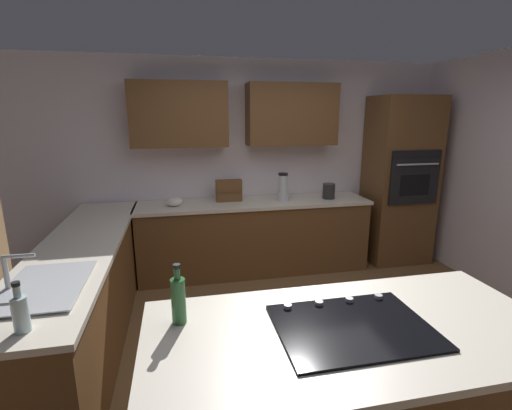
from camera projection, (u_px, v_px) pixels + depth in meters
The scene contains 17 objects.
ground_plane at pixel (307, 351), 3.09m from camera, with size 14.00×14.00×0.00m, color brown.
wall_back at pixel (251, 152), 4.67m from camera, with size 6.00×0.44×2.60m.
lower_cabinets_back at pixel (254, 238), 4.60m from camera, with size 2.80×0.60×0.86m, color brown.
countertop_back at pixel (254, 203), 4.49m from camera, with size 2.84×0.64×0.04m, color silver.
lower_cabinets_side at pixel (86, 295), 3.15m from camera, with size 0.60×2.90×0.86m, color brown.
countertop_side at pixel (79, 246), 3.04m from camera, with size 0.64×2.94×0.04m, color silver.
island_base at pixel (347, 407), 1.95m from camera, with size 1.99×0.89×0.86m, color brown.
island_top at pixel (353, 331), 1.84m from camera, with size 2.07×0.97×0.04m, color silver.
wall_oven at pixel (399, 181), 4.83m from camera, with size 0.80×0.66×2.16m.
sink_unit at pixel (44, 286), 2.25m from camera, with size 0.46×0.70×0.23m.
cooktop at pixel (352, 326), 1.84m from camera, with size 0.76×0.56×0.03m.
blender at pixel (283, 189), 4.49m from camera, with size 0.15×0.15×0.34m.
mixing_bowl at pixel (175, 202), 4.26m from camera, with size 0.19×0.19×0.10m, color white.
spice_rack at pixel (229, 191), 4.47m from camera, with size 0.31×0.11×0.27m.
kettle at pixel (329, 191), 4.63m from camera, with size 0.15×0.15×0.19m, color #262628.
dish_soap_bottle at pixel (20, 312), 1.78m from camera, with size 0.08×0.08×0.26m.
oil_bottle at pixel (178, 299), 1.85m from camera, with size 0.07×0.07×0.32m.
Camera 1 is at (0.98, 2.56, 1.94)m, focal length 25.81 mm.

